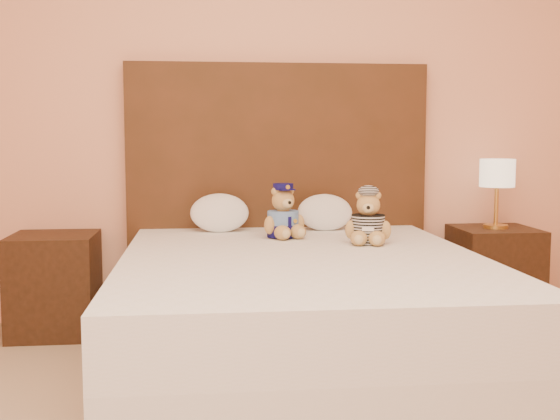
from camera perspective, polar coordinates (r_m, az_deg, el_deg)
The scene contains 9 objects.
bed at distance 3.21m, azimuth 1.77°, elevation -8.53°, with size 1.60×2.00×0.55m.
headboard at distance 4.12m, azimuth -0.17°, elevation 1.42°, with size 1.75×0.08×1.50m, color #4B2916.
nightstand_left at distance 4.04m, azimuth -17.85°, elevation -5.77°, with size 0.45×0.45×0.55m, color #361E11.
nightstand_right at distance 4.30m, azimuth 17.00°, elevation -5.04°, with size 0.45×0.45×0.55m, color #361E11.
lamp at distance 4.23m, azimuth 17.24°, elevation 2.61°, with size 0.20×0.20×0.40m.
teddy_police at distance 3.67m, azimuth 0.25°, elevation -0.08°, with size 0.24×0.23×0.28m, color #B07944, non-canonical shape.
teddy_prisoner at distance 3.49m, azimuth 7.18°, elevation -0.56°, with size 0.24×0.23×0.27m, color #B07944, non-canonical shape.
pillow_left at distance 3.93m, azimuth -4.94°, elevation -0.07°, with size 0.33×0.21×0.23m, color white.
pillow_right at distance 3.99m, azimuth 3.68°, elevation -0.04°, with size 0.31×0.20×0.22m, color white.
Camera 1 is at (-0.44, -1.88, 1.08)m, focal length 45.00 mm.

